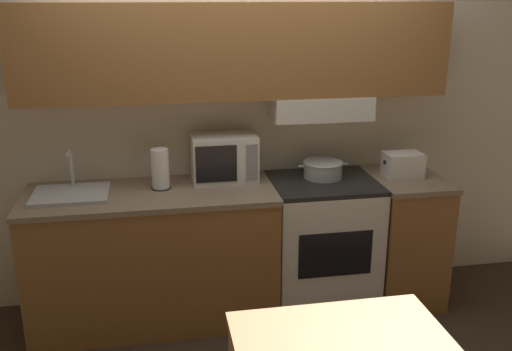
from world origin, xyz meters
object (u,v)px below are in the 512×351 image
object	(u,v)px
stove_range	(321,242)
toaster	(403,165)
cooking_pot	(323,169)
paper_towel_roll	(160,169)
sink_basin	(71,193)
microwave	(224,158)

from	to	relation	value
stove_range	toaster	size ratio (longest dim) A/B	3.39
cooking_pot	toaster	xyz separation A→B (m)	(0.55, -0.08, 0.03)
stove_range	paper_towel_roll	xyz separation A→B (m)	(-1.10, 0.04, 0.59)
sink_basin	toaster	bearing A→B (deg)	0.08
microwave	paper_towel_roll	xyz separation A→B (m)	(-0.43, -0.11, -0.03)
cooking_pot	sink_basin	distance (m)	1.69
cooking_pot	microwave	distance (m)	0.69
sink_basin	cooking_pot	bearing A→B (deg)	2.84
microwave	paper_towel_roll	size ratio (longest dim) A/B	1.64
paper_towel_roll	toaster	bearing A→B (deg)	-1.66
microwave	sink_basin	size ratio (longest dim) A/B	0.93
cooking_pot	paper_towel_roll	world-z (taller)	paper_towel_roll
toaster	sink_basin	bearing A→B (deg)	-179.92
stove_range	toaster	xyz separation A→B (m)	(0.57, -0.01, 0.55)
paper_towel_roll	stove_range	bearing A→B (deg)	-2.02
cooking_pot	toaster	distance (m)	0.56
sink_basin	paper_towel_roll	world-z (taller)	sink_basin
sink_basin	paper_towel_roll	size ratio (longest dim) A/B	1.76
stove_range	sink_basin	xyz separation A→B (m)	(-1.67, -0.01, 0.48)
stove_range	cooking_pot	xyz separation A→B (m)	(0.01, 0.07, 0.52)
stove_range	paper_towel_roll	size ratio (longest dim) A/B	3.45
paper_towel_roll	sink_basin	bearing A→B (deg)	-174.83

